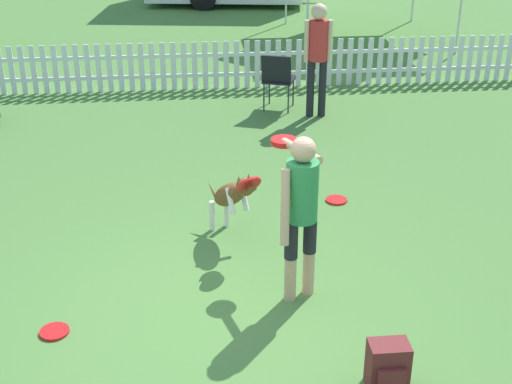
# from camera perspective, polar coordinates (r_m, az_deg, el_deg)

# --- Properties ---
(ground_plane) EXTENTS (240.00, 240.00, 0.00)m
(ground_plane) POSITION_cam_1_polar(r_m,az_deg,el_deg) (6.34, -2.06, -9.78)
(ground_plane) COLOR #4C7A38
(handler_person) EXTENTS (0.40, 1.05, 1.55)m
(handler_person) POSITION_cam_1_polar(r_m,az_deg,el_deg) (6.14, 3.56, -0.61)
(handler_person) COLOR tan
(handler_person) RESTS_ON ground_plane
(leaping_dog) EXTENTS (0.56, 0.94, 0.88)m
(leaping_dog) POSITION_cam_1_polar(r_m,az_deg,el_deg) (7.24, -1.93, -0.17)
(leaping_dog) COLOR brown
(leaping_dog) RESTS_ON ground_plane
(frisbee_near_handler) EXTENTS (0.25, 0.25, 0.02)m
(frisbee_near_handler) POSITION_cam_1_polar(r_m,az_deg,el_deg) (8.32, 6.46, -0.64)
(frisbee_near_handler) COLOR red
(frisbee_near_handler) RESTS_ON ground_plane
(frisbee_near_dog) EXTENTS (0.25, 0.25, 0.02)m
(frisbee_near_dog) POSITION_cam_1_polar(r_m,az_deg,el_deg) (6.35, -15.82, -10.69)
(frisbee_near_dog) COLOR red
(frisbee_near_dog) RESTS_ON ground_plane
(backpack_on_grass) EXTENTS (0.30, 0.24, 0.39)m
(backpack_on_grass) POSITION_cam_1_polar(r_m,az_deg,el_deg) (5.57, 10.51, -13.55)
(backpack_on_grass) COLOR maroon
(backpack_on_grass) RESTS_ON ground_plane
(picket_fence) EXTENTS (17.14, 0.04, 0.81)m
(picket_fence) POSITION_cam_1_polar(r_m,az_deg,el_deg) (12.20, -4.08, 10.06)
(picket_fence) COLOR white
(picket_fence) RESTS_ON ground_plane
(folding_chair_blue_left) EXTENTS (0.59, 0.60, 0.90)m
(folding_chair_blue_left) POSITION_cam_1_polar(r_m,az_deg,el_deg) (11.08, 1.75, 9.22)
(folding_chair_blue_left) COLOR #333338
(folding_chair_blue_left) RESTS_ON ground_plane
(spectator_standing) EXTENTS (0.42, 0.27, 1.70)m
(spectator_standing) POSITION_cam_1_polar(r_m,az_deg,el_deg) (10.72, 4.97, 11.32)
(spectator_standing) COLOR black
(spectator_standing) RESTS_ON ground_plane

